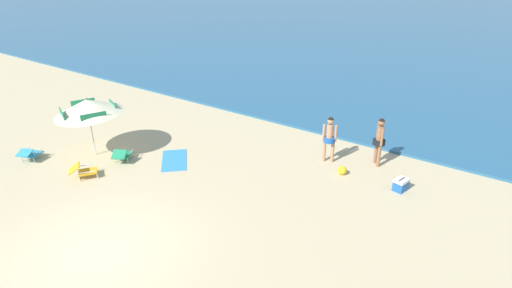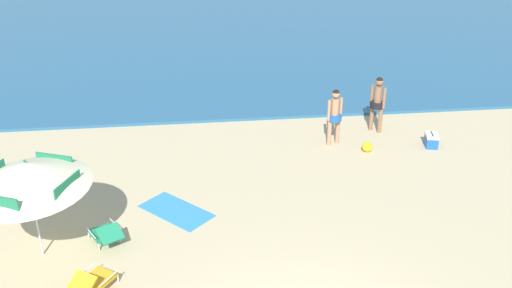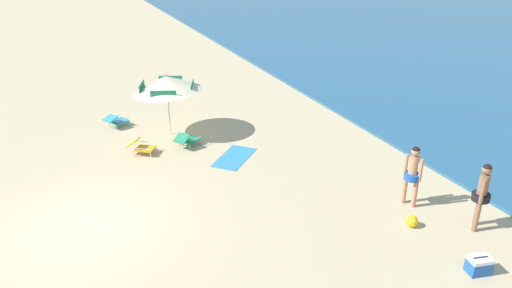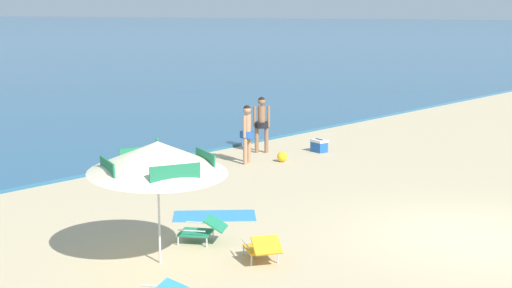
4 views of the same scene
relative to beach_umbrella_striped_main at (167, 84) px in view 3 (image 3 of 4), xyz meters
The scene contains 10 objects.
ground_plane 6.46m from the beach_umbrella_striped_main, 34.90° to the right, with size 800.00×800.00×0.00m, color tan.
beach_umbrella_striped_main is the anchor object (origin of this frame).
lounge_chair_under_umbrella 2.48m from the beach_umbrella_striped_main, 46.96° to the right, with size 0.93×1.03×0.52m.
lounge_chair_beside_umbrella 2.13m from the beach_umbrella_striped_main, 10.72° to the left, with size 0.90×1.03×0.52m.
lounge_chair_facing_sea 2.83m from the beach_umbrella_striped_main, 131.77° to the right, with size 0.85×1.00×0.50m.
person_standing_near_shore 8.88m from the beach_umbrella_striped_main, 31.98° to the left, with size 0.49×0.43×1.74m.
person_standing_beside 10.61m from the beach_umbrella_striped_main, 31.12° to the left, with size 0.44×0.44×1.79m.
cooler_box 11.30m from the beach_umbrella_striped_main, 21.84° to the left, with size 0.45×0.56×0.43m.
beach_ball 9.46m from the beach_umbrella_striped_main, 25.80° to the left, with size 0.31×0.31×0.31m, color yellow.
beach_towel 3.69m from the beach_umbrella_striped_main, 26.61° to the left, with size 0.90×1.80×0.01m, color #3384BC.
Camera 3 is at (10.93, -0.17, 6.87)m, focal length 33.24 mm.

